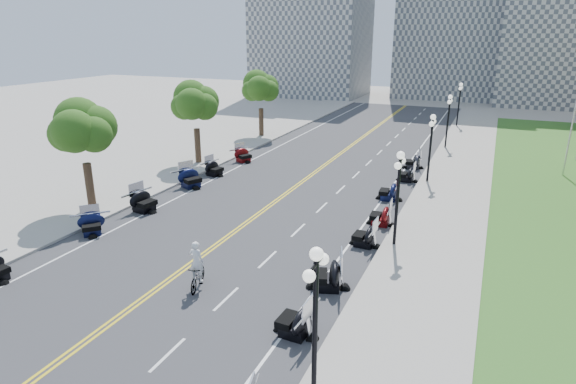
% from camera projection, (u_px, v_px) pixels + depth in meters
% --- Properties ---
extents(ground, '(160.00, 160.00, 0.00)m').
position_uv_depth(ground, '(212.00, 249.00, 24.86)').
color(ground, gray).
extents(road, '(16.00, 90.00, 0.01)m').
position_uv_depth(road, '(288.00, 192.00, 33.57)').
color(road, '#333335').
rests_on(road, ground).
extents(centerline_yellow_a, '(0.12, 90.00, 0.00)m').
position_uv_depth(centerline_yellow_a, '(287.00, 192.00, 33.61)').
color(centerline_yellow_a, yellow).
rests_on(centerline_yellow_a, road).
extents(centerline_yellow_b, '(0.12, 90.00, 0.00)m').
position_uv_depth(centerline_yellow_b, '(290.00, 192.00, 33.52)').
color(centerline_yellow_b, yellow).
rests_on(centerline_yellow_b, road).
extents(edge_line_north, '(0.12, 90.00, 0.00)m').
position_uv_depth(edge_line_north, '(379.00, 204.00, 31.16)').
color(edge_line_north, white).
rests_on(edge_line_north, road).
extents(edge_line_south, '(0.12, 90.00, 0.00)m').
position_uv_depth(edge_line_south, '(210.00, 181.00, 35.97)').
color(edge_line_south, white).
rests_on(edge_line_south, road).
extents(lane_dash_4, '(0.12, 2.00, 0.00)m').
position_uv_depth(lane_dash_4, '(168.00, 355.00, 16.69)').
color(lane_dash_4, white).
rests_on(lane_dash_4, road).
extents(lane_dash_5, '(0.12, 2.00, 0.00)m').
position_uv_depth(lane_dash_5, '(226.00, 299.00, 20.17)').
color(lane_dash_5, white).
rests_on(lane_dash_5, road).
extents(lane_dash_6, '(0.12, 2.00, 0.00)m').
position_uv_depth(lane_dash_6, '(268.00, 259.00, 23.66)').
color(lane_dash_6, white).
rests_on(lane_dash_6, road).
extents(lane_dash_7, '(0.12, 2.00, 0.00)m').
position_uv_depth(lane_dash_7, '(298.00, 230.00, 27.14)').
color(lane_dash_7, white).
rests_on(lane_dash_7, road).
extents(lane_dash_8, '(0.12, 2.00, 0.00)m').
position_uv_depth(lane_dash_8, '(322.00, 207.00, 30.62)').
color(lane_dash_8, white).
rests_on(lane_dash_8, road).
extents(lane_dash_9, '(0.12, 2.00, 0.00)m').
position_uv_depth(lane_dash_9, '(341.00, 189.00, 34.10)').
color(lane_dash_9, white).
rests_on(lane_dash_9, road).
extents(lane_dash_10, '(0.12, 2.00, 0.00)m').
position_uv_depth(lane_dash_10, '(356.00, 175.00, 37.59)').
color(lane_dash_10, white).
rests_on(lane_dash_10, road).
extents(lane_dash_11, '(0.12, 2.00, 0.00)m').
position_uv_depth(lane_dash_11, '(369.00, 163.00, 41.07)').
color(lane_dash_11, white).
rests_on(lane_dash_11, road).
extents(lane_dash_12, '(0.12, 2.00, 0.00)m').
position_uv_depth(lane_dash_12, '(380.00, 152.00, 44.55)').
color(lane_dash_12, white).
rests_on(lane_dash_12, road).
extents(lane_dash_13, '(0.12, 2.00, 0.00)m').
position_uv_depth(lane_dash_13, '(389.00, 144.00, 48.03)').
color(lane_dash_13, white).
rests_on(lane_dash_13, road).
extents(lane_dash_14, '(0.12, 2.00, 0.00)m').
position_uv_depth(lane_dash_14, '(397.00, 136.00, 51.52)').
color(lane_dash_14, white).
rests_on(lane_dash_14, road).
extents(lane_dash_15, '(0.12, 2.00, 0.00)m').
position_uv_depth(lane_dash_15, '(404.00, 129.00, 55.00)').
color(lane_dash_15, white).
rests_on(lane_dash_15, road).
extents(lane_dash_16, '(0.12, 2.00, 0.00)m').
position_uv_depth(lane_dash_16, '(410.00, 123.00, 58.48)').
color(lane_dash_16, white).
rests_on(lane_dash_16, road).
extents(lane_dash_17, '(0.12, 2.00, 0.00)m').
position_uv_depth(lane_dash_17, '(415.00, 118.00, 61.96)').
color(lane_dash_17, white).
rests_on(lane_dash_17, road).
extents(lane_dash_18, '(0.12, 2.00, 0.00)m').
position_uv_depth(lane_dash_18, '(420.00, 114.00, 65.45)').
color(lane_dash_18, white).
rests_on(lane_dash_18, road).
extents(lane_dash_19, '(0.12, 2.00, 0.00)m').
position_uv_depth(lane_dash_19, '(424.00, 110.00, 68.93)').
color(lane_dash_19, white).
rests_on(lane_dash_19, road).
extents(sidewalk_north, '(5.00, 90.00, 0.15)m').
position_uv_depth(sidewalk_north, '(445.00, 212.00, 29.60)').
color(sidewalk_north, '#9E9991').
rests_on(sidewalk_north, ground).
extents(sidewalk_south, '(5.00, 90.00, 0.15)m').
position_uv_depth(sidewalk_south, '(165.00, 174.00, 37.49)').
color(sidewalk_south, '#9E9991').
rests_on(sidewalk_south, ground).
extents(lawn, '(9.00, 60.00, 0.10)m').
position_uv_depth(lawn, '(560.00, 190.00, 33.94)').
color(lawn, '#356023').
rests_on(lawn, ground).
extents(distant_block_a, '(18.00, 14.00, 26.00)m').
position_uv_depth(distant_block_a, '(312.00, 17.00, 81.47)').
color(distant_block_a, gray).
rests_on(distant_block_a, ground).
extents(distant_block_b, '(16.00, 12.00, 30.00)m').
position_uv_depth(distant_block_b, '(453.00, 3.00, 77.80)').
color(distant_block_b, gray).
rests_on(distant_block_b, ground).
extents(street_lamp_1, '(0.50, 1.20, 4.90)m').
position_uv_depth(street_lamp_1, '(315.00, 326.00, 13.84)').
color(street_lamp_1, black).
rests_on(street_lamp_1, sidewalk_north).
extents(street_lamp_2, '(0.50, 1.20, 4.90)m').
position_uv_depth(street_lamp_2, '(397.00, 199.00, 24.29)').
color(street_lamp_2, black).
rests_on(street_lamp_2, sidewalk_north).
extents(street_lamp_3, '(0.50, 1.20, 4.90)m').
position_uv_depth(street_lamp_3, '(430.00, 149.00, 34.74)').
color(street_lamp_3, black).
rests_on(street_lamp_3, sidewalk_north).
extents(street_lamp_4, '(0.50, 1.20, 4.90)m').
position_uv_depth(street_lamp_4, '(448.00, 122.00, 45.18)').
color(street_lamp_4, black).
rests_on(street_lamp_4, sidewalk_north).
extents(street_lamp_5, '(0.50, 1.20, 4.90)m').
position_uv_depth(street_lamp_5, '(459.00, 105.00, 55.63)').
color(street_lamp_5, black).
rests_on(street_lamp_5, sidewalk_north).
extents(flagpole, '(1.10, 0.20, 10.00)m').
position_uv_depth(flagpole, '(575.00, 112.00, 35.67)').
color(flagpole, silver).
rests_on(flagpole, ground).
extents(tree_2, '(4.80, 4.80, 9.20)m').
position_uv_depth(tree_2, '(83.00, 135.00, 28.85)').
color(tree_2, '#235619').
rests_on(tree_2, sidewalk_south).
extents(tree_3, '(4.80, 4.80, 9.20)m').
position_uv_depth(tree_3, '(195.00, 108.00, 39.30)').
color(tree_3, '#235619').
rests_on(tree_3, sidewalk_south).
extents(tree_4, '(4.80, 4.80, 9.20)m').
position_uv_depth(tree_4, '(261.00, 91.00, 49.75)').
color(tree_4, '#235619').
rests_on(tree_4, sidewalk_south).
extents(motorcycle_n_4, '(1.99, 1.99, 1.33)m').
position_uv_depth(motorcycle_n_4, '(295.00, 319.00, 17.62)').
color(motorcycle_n_4, black).
rests_on(motorcycle_n_4, road).
extents(motorcycle_n_5, '(2.62, 2.62, 1.44)m').
position_uv_depth(motorcycle_n_5, '(327.00, 273.00, 20.80)').
color(motorcycle_n_5, black).
rests_on(motorcycle_n_5, road).
extents(motorcycle_n_6, '(1.87, 1.87, 1.27)m').
position_uv_depth(motorcycle_n_6, '(365.00, 234.00, 25.00)').
color(motorcycle_n_6, black).
rests_on(motorcycle_n_6, road).
extents(motorcycle_n_7, '(1.93, 1.93, 1.28)m').
position_uv_depth(motorcycle_n_7, '(381.00, 214.00, 27.72)').
color(motorcycle_n_7, '#590A0C').
rests_on(motorcycle_n_7, road).
extents(motorcycle_n_8, '(2.02, 2.02, 1.33)m').
position_uv_depth(motorcycle_n_8, '(389.00, 190.00, 31.84)').
color(motorcycle_n_8, black).
rests_on(motorcycle_n_8, road).
extents(motorcycle_n_9, '(1.79, 1.79, 1.24)m').
position_uv_depth(motorcycle_n_9, '(407.00, 173.00, 35.81)').
color(motorcycle_n_9, black).
rests_on(motorcycle_n_9, road).
extents(motorcycle_n_10, '(2.38, 2.38, 1.33)m').
position_uv_depth(motorcycle_n_10, '(413.00, 161.00, 39.17)').
color(motorcycle_n_10, black).
rests_on(motorcycle_n_10, road).
extents(motorcycle_s_5, '(2.56, 2.56, 1.27)m').
position_uv_depth(motorcycle_s_5, '(91.00, 223.00, 26.44)').
color(motorcycle_s_5, black).
rests_on(motorcycle_s_5, road).
extents(motorcycle_s_6, '(2.36, 2.36, 1.44)m').
position_uv_depth(motorcycle_s_6, '(144.00, 200.00, 29.79)').
color(motorcycle_s_6, black).
rests_on(motorcycle_s_6, road).
extents(motorcycle_s_7, '(2.83, 2.83, 1.48)m').
position_uv_depth(motorcycle_s_7, '(190.00, 177.00, 34.40)').
color(motorcycle_s_7, black).
rests_on(motorcycle_s_7, road).
extents(motorcycle_s_8, '(2.12, 2.12, 1.27)m').
position_uv_depth(motorcycle_s_8, '(214.00, 168.00, 37.24)').
color(motorcycle_s_8, black).
rests_on(motorcycle_s_8, road).
extents(motorcycle_s_9, '(2.50, 2.50, 1.30)m').
position_uv_depth(motorcycle_s_9, '(243.00, 154.00, 41.17)').
color(motorcycle_s_9, '#590A0C').
rests_on(motorcycle_s_9, road).
extents(bicycle, '(1.03, 1.96, 1.14)m').
position_uv_depth(bicycle, '(198.00, 276.00, 20.88)').
color(bicycle, '#A51414').
rests_on(bicycle, road).
extents(cyclist_rider, '(0.68, 0.45, 1.87)m').
position_uv_depth(cyclist_rider, '(195.00, 245.00, 20.40)').
color(cyclist_rider, silver).
rests_on(cyclist_rider, bicycle).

